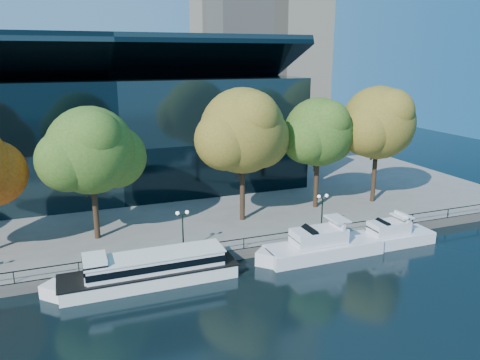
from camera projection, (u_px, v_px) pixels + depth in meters
name	position (u px, v px, depth m)	size (l,w,h in m)	color
ground	(204.00, 281.00, 40.41)	(160.00, 160.00, 0.00)	black
promenade	(137.00, 177.00, 73.14)	(90.00, 67.08, 1.00)	slate
railing	(193.00, 246.00, 42.85)	(88.20, 0.08, 0.99)	black
convention_building	(111.00, 132.00, 65.56)	(50.00, 24.57, 21.43)	black
tour_boat	(145.00, 269.00, 39.63)	(16.33, 3.64, 3.10)	white
cruiser_near	(319.00, 246.00, 44.92)	(12.88, 3.32, 3.73)	white
cruiser_far	(388.00, 236.00, 47.73)	(10.09, 2.80, 3.30)	white
tree_2	(93.00, 152.00, 45.04)	(10.65, 8.74, 13.28)	black
tree_3	(244.00, 133.00, 50.09)	(11.52, 9.44, 14.66)	black
tree_4	(320.00, 134.00, 54.77)	(10.05, 8.24, 13.20)	black
tree_5	(380.00, 124.00, 56.80)	(11.08, 9.09, 14.39)	black
lamp_1	(183.00, 222.00, 43.25)	(1.26, 0.36, 4.03)	black
lamp_2	(322.00, 204.00, 48.33)	(1.26, 0.36, 4.03)	black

